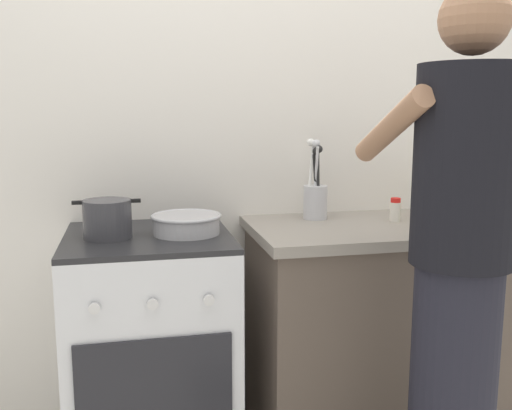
{
  "coord_description": "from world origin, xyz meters",
  "views": [
    {
      "loc": [
        -0.41,
        -1.93,
        1.35
      ],
      "look_at": [
        0.05,
        0.12,
        1.0
      ],
      "focal_mm": 39.98,
      "sensor_mm": 36.0,
      "label": 1
    }
  ],
  "objects_px": {
    "mixing_bowl": "(186,223)",
    "utensil_crock": "(315,194)",
    "pot": "(107,219)",
    "spice_bottle": "(395,210)",
    "person": "(458,276)",
    "oil_bottle": "(430,197)",
    "stove_range": "(152,351)"
  },
  "relations": [
    {
      "from": "utensil_crock",
      "to": "spice_bottle",
      "type": "height_order",
      "value": "utensil_crock"
    },
    {
      "from": "utensil_crock",
      "to": "spice_bottle",
      "type": "bearing_deg",
      "value": -22.14
    },
    {
      "from": "spice_bottle",
      "to": "oil_bottle",
      "type": "bearing_deg",
      "value": -3.61
    },
    {
      "from": "mixing_bowl",
      "to": "utensil_crock",
      "type": "bearing_deg",
      "value": 17.83
    },
    {
      "from": "oil_bottle",
      "to": "person",
      "type": "distance_m",
      "value": 0.69
    },
    {
      "from": "spice_bottle",
      "to": "pot",
      "type": "bearing_deg",
      "value": -176.84
    },
    {
      "from": "pot",
      "to": "mixing_bowl",
      "type": "bearing_deg",
      "value": 1.54
    },
    {
      "from": "utensil_crock",
      "to": "mixing_bowl",
      "type": "bearing_deg",
      "value": -162.17
    },
    {
      "from": "spice_bottle",
      "to": "mixing_bowl",
      "type": "bearing_deg",
      "value": -176.32
    },
    {
      "from": "mixing_bowl",
      "to": "oil_bottle",
      "type": "bearing_deg",
      "value": 2.62
    },
    {
      "from": "oil_bottle",
      "to": "utensil_crock",
      "type": "bearing_deg",
      "value": 163.56
    },
    {
      "from": "pot",
      "to": "mixing_bowl",
      "type": "height_order",
      "value": "pot"
    },
    {
      "from": "mixing_bowl",
      "to": "pot",
      "type": "bearing_deg",
      "value": -178.46
    },
    {
      "from": "pot",
      "to": "utensil_crock",
      "type": "xyz_separation_m",
      "value": [
        0.84,
        0.19,
        0.04
      ]
    },
    {
      "from": "mixing_bowl",
      "to": "stove_range",
      "type": "bearing_deg",
      "value": 173.27
    },
    {
      "from": "mixing_bowl",
      "to": "person",
      "type": "bearing_deg",
      "value": -37.88
    },
    {
      "from": "stove_range",
      "to": "spice_bottle",
      "type": "bearing_deg",
      "value": 2.22
    },
    {
      "from": "utensil_crock",
      "to": "person",
      "type": "relative_size",
      "value": 0.2
    },
    {
      "from": "oil_bottle",
      "to": "person",
      "type": "relative_size",
      "value": 0.14
    },
    {
      "from": "oil_bottle",
      "to": "person",
      "type": "height_order",
      "value": "person"
    },
    {
      "from": "stove_range",
      "to": "mixing_bowl",
      "type": "height_order",
      "value": "mixing_bowl"
    },
    {
      "from": "stove_range",
      "to": "utensil_crock",
      "type": "height_order",
      "value": "utensil_crock"
    },
    {
      "from": "pot",
      "to": "utensil_crock",
      "type": "bearing_deg",
      "value": 12.56
    },
    {
      "from": "stove_range",
      "to": "utensil_crock",
      "type": "distance_m",
      "value": 0.9
    },
    {
      "from": "stove_range",
      "to": "pot",
      "type": "bearing_deg",
      "value": -170.24
    },
    {
      "from": "mixing_bowl",
      "to": "utensil_crock",
      "type": "distance_m",
      "value": 0.59
    },
    {
      "from": "spice_bottle",
      "to": "person",
      "type": "xyz_separation_m",
      "value": [
        -0.11,
        -0.64,
        -0.09
      ]
    },
    {
      "from": "stove_range",
      "to": "oil_bottle",
      "type": "xyz_separation_m",
      "value": [
        1.15,
        0.03,
        0.55
      ]
    },
    {
      "from": "pot",
      "to": "person",
      "type": "bearing_deg",
      "value": -29.23
    },
    {
      "from": "utensil_crock",
      "to": "oil_bottle",
      "type": "height_order",
      "value": "utensil_crock"
    },
    {
      "from": "mixing_bowl",
      "to": "utensil_crock",
      "type": "height_order",
      "value": "utensil_crock"
    },
    {
      "from": "mixing_bowl",
      "to": "utensil_crock",
      "type": "xyz_separation_m",
      "value": [
        0.56,
        0.18,
        0.06
      ]
    }
  ]
}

